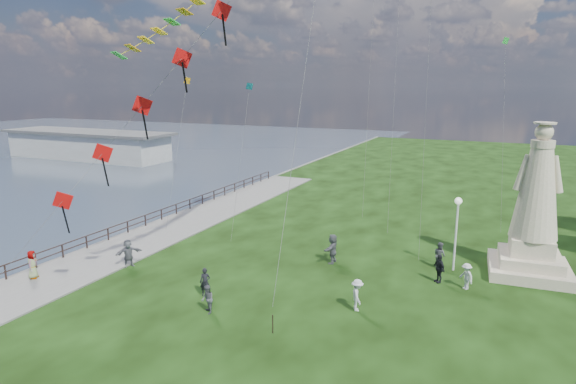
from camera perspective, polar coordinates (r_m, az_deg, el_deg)
The scene contains 15 objects.
waterfront at distance 36.26m, azimuth -20.38°, elevation -6.27°, with size 200.00×200.00×1.51m.
pier_pavilion at distance 84.40m, azimuth -22.66°, elevation 5.23°, with size 30.00×8.00×4.40m.
statue at distance 31.83m, azimuth 27.16°, elevation -2.87°, with size 4.76×4.76×9.11m.
lamppost at distance 30.70m, azimuth 19.40°, elevation -2.95°, with size 0.43×0.43×4.60m.
person_0 at distance 26.72m, azimuth -9.79°, elevation -10.46°, with size 0.57×0.37×1.55m, color black.
person_1 at distance 24.81m, azimuth -9.53°, elevation -12.45°, with size 0.71×0.44×1.45m, color #595960.
person_2 at distance 24.96m, azimuth 8.21°, elevation -12.00°, with size 1.06×0.55×1.64m, color silver.
person_5 at distance 31.88m, azimuth -18.40°, elevation -6.87°, with size 1.65×0.71×1.78m, color #595960.
person_7 at distance 31.58m, azimuth 17.53°, elevation -7.13°, with size 0.80×0.49×1.64m, color #595960.
person_8 at distance 28.89m, azimuth 20.38°, elevation -9.35°, with size 0.97×0.50×1.50m, color silver.
person_9 at distance 29.30m, azimuth 17.46°, elevation -8.64°, with size 0.98×0.50×1.68m, color black.
person_10 at distance 32.01m, azimuth -28.02°, elevation -7.76°, with size 0.82×0.50×1.68m, color #595960.
person_11 at distance 31.01m, azimuth 5.31°, elevation -6.69°, with size 1.77×0.76×1.91m, color #595960.
red_kite_train at distance 25.41m, azimuth -15.11°, elevation 11.63°, with size 11.49×9.35×17.61m.
small_kites at distance 38.47m, azimuth 12.70°, elevation 16.13°, with size 33.30×15.66×22.82m.
Camera 1 is at (9.48, -15.07, 11.12)m, focal length 30.00 mm.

